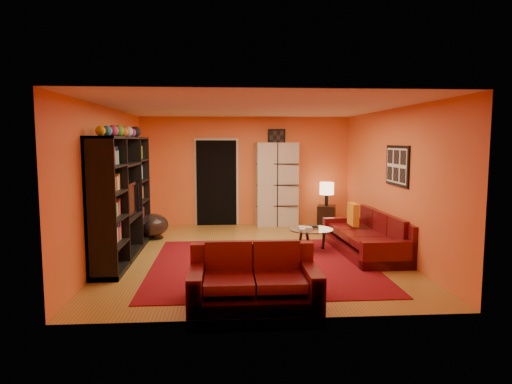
{
  "coord_description": "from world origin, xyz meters",
  "views": [
    {
      "loc": [
        -0.51,
        -8.0,
        2.03
      ],
      "look_at": [
        0.05,
        0.1,
        1.12
      ],
      "focal_mm": 32.0,
      "sensor_mm": 36.0,
      "label": 1
    }
  ],
  "objects": [
    {
      "name": "wall_right",
      "position": [
        2.5,
        0.0,
        1.3
      ],
      "size": [
        0.0,
        6.0,
        6.0
      ],
      "primitive_type": "plane",
      "rotation": [
        1.57,
        0.0,
        -1.57
      ],
      "color": "orange",
      "rests_on": "floor"
    },
    {
      "name": "throw_pillow",
      "position": [
        1.95,
        0.48,
        0.63
      ],
      "size": [
        0.12,
        0.42,
        0.42
      ],
      "primitive_type": "cube",
      "color": "orange",
      "rests_on": "sofa"
    },
    {
      "name": "loveseat",
      "position": [
        -0.15,
        -2.41,
        0.28
      ],
      "size": [
        1.61,
        0.97,
        0.85
      ],
      "rotation": [
        0.0,
        0.0,
        1.57
      ],
      "color": "#4A090E",
      "rests_on": "rug"
    },
    {
      "name": "wall_art_right",
      "position": [
        2.48,
        -0.3,
        1.6
      ],
      "size": [
        0.03,
        1.0,
        0.7
      ],
      "primitive_type": "cube",
      "color": "black",
      "rests_on": "wall_right"
    },
    {
      "name": "tv",
      "position": [
        -2.23,
        0.05,
        1.01
      ],
      "size": [
        1.01,
        0.13,
        0.58
      ],
      "primitive_type": "imported",
      "rotation": [
        0.0,
        0.0,
        1.57
      ],
      "color": "black",
      "rests_on": "entertainment_unit"
    },
    {
      "name": "wall_art_back",
      "position": [
        0.75,
        2.98,
        2.05
      ],
      "size": [
        0.42,
        0.03,
        0.52
      ],
      "primitive_type": "cube",
      "color": "black",
      "rests_on": "wall_back"
    },
    {
      "name": "wall_back",
      "position": [
        0.0,
        3.0,
        1.3
      ],
      "size": [
        6.0,
        0.0,
        6.0
      ],
      "primitive_type": "plane",
      "rotation": [
        1.57,
        0.0,
        0.0
      ],
      "color": "orange",
      "rests_on": "floor"
    },
    {
      "name": "wall_front",
      "position": [
        0.0,
        -3.0,
        1.3
      ],
      "size": [
        6.0,
        0.0,
        6.0
      ],
      "primitive_type": "plane",
      "rotation": [
        -1.57,
        0.0,
        0.0
      ],
      "color": "orange",
      "rests_on": "floor"
    },
    {
      "name": "rug",
      "position": [
        0.1,
        -0.7,
        0.01
      ],
      "size": [
        3.6,
        3.6,
        0.01
      ],
      "primitive_type": "cube",
      "color": "#5A0A11",
      "rests_on": "floor"
    },
    {
      "name": "doorway",
      "position": [
        -0.7,
        2.96,
        1.02
      ],
      "size": [
        0.95,
        0.1,
        2.04
      ],
      "primitive_type": "cube",
      "color": "black",
      "rests_on": "floor"
    },
    {
      "name": "storage_cabinet",
      "position": [
        0.73,
        2.8,
        0.99
      ],
      "size": [
        1.03,
        0.54,
        1.99
      ],
      "primitive_type": "cube",
      "rotation": [
        0.0,
        0.0,
        0.1
      ],
      "color": "beige",
      "rests_on": "floor"
    },
    {
      "name": "coffee_table",
      "position": [
        1.08,
        0.18,
        0.36
      ],
      "size": [
        0.81,
        0.81,
        0.4
      ],
      "rotation": [
        0.0,
        0.0,
        0.17
      ],
      "color": "silver",
      "rests_on": "floor"
    },
    {
      "name": "wall_left",
      "position": [
        -2.5,
        0.0,
        1.3
      ],
      "size": [
        0.0,
        6.0,
        6.0
      ],
      "primitive_type": "plane",
      "rotation": [
        1.57,
        0.0,
        1.57
      ],
      "color": "orange",
      "rests_on": "floor"
    },
    {
      "name": "side_table",
      "position": [
        1.9,
        2.56,
        0.25
      ],
      "size": [
        0.5,
        0.5,
        0.5
      ],
      "primitive_type": "cube",
      "rotation": [
        0.0,
        0.0,
        -0.32
      ],
      "color": "black",
      "rests_on": "floor"
    },
    {
      "name": "table_lamp",
      "position": [
        1.9,
        2.56,
        0.9
      ],
      "size": [
        0.33,
        0.33,
        0.55
      ],
      "color": "black",
      "rests_on": "side_table"
    },
    {
      "name": "bowl_chair",
      "position": [
        -2.0,
        1.46,
        0.28
      ],
      "size": [
        0.63,
        0.63,
        0.52
      ],
      "color": "black",
      "rests_on": "floor"
    },
    {
      "name": "entertainment_unit",
      "position": [
        -2.27,
        0.0,
        1.05
      ],
      "size": [
        0.45,
        3.0,
        2.1
      ],
      "primitive_type": "cube",
      "color": "black",
      "rests_on": "floor"
    },
    {
      "name": "ceiling",
      "position": [
        0.0,
        0.0,
        2.6
      ],
      "size": [
        6.0,
        6.0,
        0.0
      ],
      "primitive_type": "plane",
      "rotation": [
        3.14,
        0.0,
        0.0
      ],
      "color": "white",
      "rests_on": "wall_back"
    },
    {
      "name": "floor",
      "position": [
        0.0,
        0.0,
        0.0
      ],
      "size": [
        6.0,
        6.0,
        0.0
      ],
      "primitive_type": "plane",
      "color": "olive",
      "rests_on": "ground"
    },
    {
      "name": "sofa",
      "position": [
        2.14,
        -0.02,
        0.28
      ],
      "size": [
        1.09,
        2.44,
        0.85
      ],
      "rotation": [
        0.0,
        0.0,
        0.05
      ],
      "color": "#4A090E",
      "rests_on": "rug"
    }
  ]
}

